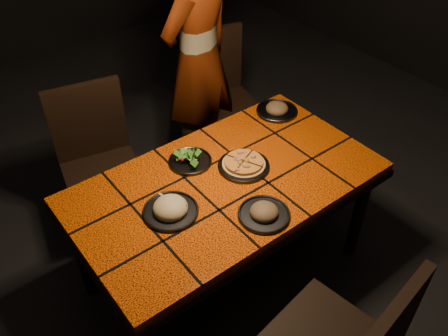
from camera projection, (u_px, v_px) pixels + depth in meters
room_shell at (227, 46)px, 1.97m from camera, size 6.04×7.04×3.08m
dining_table at (226, 191)px, 2.51m from camera, size 1.62×0.92×0.75m
chair_far_left at (97, 154)px, 2.90m from camera, size 0.54×0.54×1.00m
chair_far_right at (219, 90)px, 3.47m from camera, size 0.54×0.54×1.01m
diner at (199, 60)px, 3.16m from camera, size 0.74×0.59×1.78m
plate_pizza at (244, 165)px, 2.52m from camera, size 0.31×0.31×0.04m
plate_pasta at (171, 209)px, 2.26m from camera, size 0.27×0.27×0.09m
plate_salad at (190, 159)px, 2.55m from camera, size 0.24×0.24×0.07m
plate_mushroom_a at (264, 212)px, 2.25m from camera, size 0.25×0.25×0.08m
plate_mushroom_b at (277, 109)px, 2.92m from camera, size 0.26×0.26×0.08m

